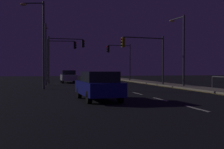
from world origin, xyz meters
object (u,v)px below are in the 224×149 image
traffic_light_near_left (64,50)px  car_oncoming (68,76)px  street_lamp_mid_block (40,37)px  traffic_light_overhead_east (120,55)px  traffic_light_mid_left (144,49)px  car (98,85)px  street_lamp_median (46,48)px  traffic_light_far_center (60,52)px  street_lamp_across_street (181,43)px

traffic_light_near_left → car_oncoming: bearing=66.0°
car_oncoming → street_lamp_mid_block: size_ratio=0.59×
traffic_light_near_left → traffic_light_overhead_east: (7.90, 3.70, -0.26)m
traffic_light_mid_left → street_lamp_mid_block: bearing=-167.3°
car_oncoming → traffic_light_near_left: (-0.57, -1.28, 3.18)m
car → street_lamp_median: 17.40m
car → traffic_light_near_left: 20.55m
traffic_light_far_center → traffic_light_overhead_east: bearing=4.9°
car_oncoming → traffic_light_mid_left: traffic_light_mid_left is taller
car_oncoming → traffic_light_overhead_east: bearing=18.3°
traffic_light_near_left → street_lamp_median: size_ratio=0.86×
street_lamp_median → traffic_light_mid_left: bearing=-26.2°
street_lamp_median → traffic_light_overhead_east: bearing=35.0°
car_oncoming → traffic_light_mid_left: (6.78, -9.39, 2.86)m
car → street_lamp_mid_block: street_lamp_mid_block is taller
street_lamp_mid_block → street_lamp_median: street_lamp_mid_block is taller
car_oncoming → street_lamp_median: bearing=-121.0°
car → traffic_light_far_center: (-0.83, 23.28, 3.15)m
traffic_light_far_center → street_lamp_median: 6.64m
car_oncoming → traffic_light_overhead_east: (7.33, 2.42, 2.92)m
street_lamp_across_street → street_lamp_mid_block: 12.97m
car_oncoming → street_lamp_across_street: 15.53m
car_oncoming → street_lamp_across_street: size_ratio=0.67×
traffic_light_near_left → street_lamp_across_street: 14.59m
car_oncoming → street_lamp_median: 6.31m
car_oncoming → street_lamp_across_street: (9.64, -11.70, 3.37)m
traffic_light_near_left → traffic_light_far_center: bearing=97.6°
traffic_light_overhead_east → traffic_light_far_center: (-8.30, -0.72, 0.22)m
traffic_light_mid_left → street_lamp_median: street_lamp_median is taller
car_oncoming → street_lamp_mid_block: street_lamp_mid_block is taller
traffic_light_near_left → traffic_light_overhead_east: bearing=25.1°
street_lamp_mid_block → street_lamp_median: size_ratio=1.13×
traffic_light_overhead_east → traffic_light_far_center: traffic_light_far_center is taller
street_lamp_median → car_oncoming: bearing=59.0°
car → traffic_light_mid_left: traffic_light_mid_left is taller
traffic_light_mid_left → car_oncoming: bearing=125.8°
traffic_light_mid_left → street_lamp_median: 10.68m
traffic_light_near_left → street_lamp_across_street: bearing=-45.6°
car_oncoming → traffic_light_overhead_east: size_ratio=0.86×
traffic_light_overhead_east → traffic_light_near_left: bearing=-154.9°
traffic_light_near_left → traffic_light_far_center: (-0.40, 2.99, -0.03)m
car → car_oncoming: same height
traffic_light_near_left → street_lamp_median: bearing=-123.4°
car → traffic_light_near_left: (-0.43, 20.29, 3.18)m
car → street_lamp_across_street: size_ratio=0.68×
traffic_light_mid_left → traffic_light_far_center: (-7.74, 11.09, 0.29)m
car_oncoming → traffic_light_mid_left: 11.92m
street_lamp_mid_block → traffic_light_mid_left: bearing=12.7°
traffic_light_mid_left → street_lamp_across_street: (2.86, -2.31, 0.51)m
car_oncoming → street_lamp_across_street: street_lamp_across_street is taller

